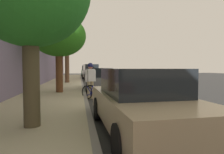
{
  "coord_description": "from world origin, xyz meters",
  "views": [
    {
      "loc": [
        2.22,
        16.62,
        1.54
      ],
      "look_at": [
        0.77,
        8.11,
        1.13
      ],
      "focal_mm": 31.2,
      "sensor_mm": 36.0,
      "label": 1
    }
  ],
  "objects_px": {
    "parked_suv_black_second": "(91,72)",
    "parked_sedan_tan_far": "(140,101)",
    "bicycle_at_curb": "(95,93)",
    "street_tree_near_cyclist": "(67,42)",
    "parked_sedan_grey_mid": "(100,79)",
    "pedestrian_on_phone": "(61,72)",
    "parked_pickup_green_nearest": "(87,71)",
    "cyclist_with_backpack": "(90,77)",
    "street_tree_mid_block": "(59,36)"
  },
  "relations": [
    {
      "from": "parked_pickup_green_nearest",
      "to": "street_tree_mid_block",
      "type": "relative_size",
      "value": 1.23
    },
    {
      "from": "parked_suv_black_second",
      "to": "street_tree_near_cyclist",
      "type": "height_order",
      "value": "street_tree_near_cyclist"
    },
    {
      "from": "parked_sedan_grey_mid",
      "to": "cyclist_with_backpack",
      "type": "height_order",
      "value": "cyclist_with_backpack"
    },
    {
      "from": "parked_sedan_grey_mid",
      "to": "parked_pickup_green_nearest",
      "type": "bearing_deg",
      "value": -90.04
    },
    {
      "from": "street_tree_near_cyclist",
      "to": "parked_sedan_grey_mid",
      "type": "bearing_deg",
      "value": 115.08
    },
    {
      "from": "parked_suv_black_second",
      "to": "pedestrian_on_phone",
      "type": "height_order",
      "value": "parked_suv_black_second"
    },
    {
      "from": "street_tree_mid_block",
      "to": "pedestrian_on_phone",
      "type": "relative_size",
      "value": 2.47
    },
    {
      "from": "parked_suv_black_second",
      "to": "parked_sedan_grey_mid",
      "type": "relative_size",
      "value": 1.07
    },
    {
      "from": "parked_sedan_grey_mid",
      "to": "parked_sedan_tan_far",
      "type": "bearing_deg",
      "value": 90.03
    },
    {
      "from": "parked_sedan_tan_far",
      "to": "bicycle_at_curb",
      "type": "height_order",
      "value": "parked_sedan_tan_far"
    },
    {
      "from": "parked_suv_black_second",
      "to": "pedestrian_on_phone",
      "type": "distance_m",
      "value": 6.7
    },
    {
      "from": "parked_sedan_tan_far",
      "to": "pedestrian_on_phone",
      "type": "distance_m",
      "value": 15.68
    },
    {
      "from": "parked_sedan_grey_mid",
      "to": "street_tree_mid_block",
      "type": "relative_size",
      "value": 1.03
    },
    {
      "from": "parked_pickup_green_nearest",
      "to": "parked_suv_black_second",
      "type": "relative_size",
      "value": 1.11
    },
    {
      "from": "parked_sedan_grey_mid",
      "to": "pedestrian_on_phone",
      "type": "distance_m",
      "value": 7.21
    },
    {
      "from": "bicycle_at_curb",
      "to": "parked_pickup_green_nearest",
      "type": "bearing_deg",
      "value": -91.44
    },
    {
      "from": "parked_sedan_grey_mid",
      "to": "bicycle_at_curb",
      "type": "bearing_deg",
      "value": 80.78
    },
    {
      "from": "parked_pickup_green_nearest",
      "to": "parked_suv_black_second",
      "type": "height_order",
      "value": "parked_suv_black_second"
    },
    {
      "from": "cyclist_with_backpack",
      "to": "pedestrian_on_phone",
      "type": "xyz_separation_m",
      "value": [
        2.28,
        -10.06,
        0.07
      ]
    },
    {
      "from": "bicycle_at_curb",
      "to": "street_tree_near_cyclist",
      "type": "relative_size",
      "value": 0.25
    },
    {
      "from": "parked_sedan_grey_mid",
      "to": "cyclist_with_backpack",
      "type": "relative_size",
      "value": 2.51
    },
    {
      "from": "parked_sedan_tan_far",
      "to": "parked_pickup_green_nearest",
      "type": "bearing_deg",
      "value": -90.02
    },
    {
      "from": "pedestrian_on_phone",
      "to": "street_tree_mid_block",
      "type": "bearing_deg",
      "value": 94.41
    },
    {
      "from": "parked_suv_black_second",
      "to": "parked_sedan_tan_far",
      "type": "height_order",
      "value": "parked_suv_black_second"
    },
    {
      "from": "street_tree_near_cyclist",
      "to": "street_tree_mid_block",
      "type": "xyz_separation_m",
      "value": [
        -0.0,
        7.3,
        -0.66
      ]
    },
    {
      "from": "parked_sedan_grey_mid",
      "to": "street_tree_mid_block",
      "type": "xyz_separation_m",
      "value": [
        2.5,
        1.95,
        2.55
      ]
    },
    {
      "from": "parked_sedan_tan_far",
      "to": "cyclist_with_backpack",
      "type": "distance_m",
      "value": 5.38
    },
    {
      "from": "bicycle_at_curb",
      "to": "parked_suv_black_second",
      "type": "bearing_deg",
      "value": -92.59
    },
    {
      "from": "parked_sedan_tan_far",
      "to": "cyclist_with_backpack",
      "type": "xyz_separation_m",
      "value": [
        0.87,
        -5.29,
        0.35
      ]
    },
    {
      "from": "parked_sedan_grey_mid",
      "to": "street_tree_near_cyclist",
      "type": "xyz_separation_m",
      "value": [
        2.5,
        -5.35,
        3.21
      ]
    },
    {
      "from": "bicycle_at_curb",
      "to": "street_tree_near_cyclist",
      "type": "xyz_separation_m",
      "value": [
        1.84,
        -9.41,
        3.59
      ]
    },
    {
      "from": "cyclist_with_backpack",
      "to": "street_tree_near_cyclist",
      "type": "distance_m",
      "value": 9.52
    },
    {
      "from": "parked_sedan_tan_far",
      "to": "parked_sedan_grey_mid",
      "type": "bearing_deg",
      "value": -89.97
    },
    {
      "from": "parked_pickup_green_nearest",
      "to": "street_tree_mid_block",
      "type": "xyz_separation_m",
      "value": [
        2.52,
        24.76,
        2.4
      ]
    },
    {
      "from": "parked_sedan_tan_far",
      "to": "street_tree_mid_block",
      "type": "relative_size",
      "value": 1.03
    },
    {
      "from": "parked_pickup_green_nearest",
      "to": "street_tree_near_cyclist",
      "type": "distance_m",
      "value": 17.9
    },
    {
      "from": "parked_sedan_tan_far",
      "to": "street_tree_near_cyclist",
      "type": "relative_size",
      "value": 0.87
    },
    {
      "from": "parked_pickup_green_nearest",
      "to": "parked_suv_black_second",
      "type": "bearing_deg",
      "value": 90.36
    },
    {
      "from": "bicycle_at_curb",
      "to": "street_tree_mid_block",
      "type": "distance_m",
      "value": 4.06
    },
    {
      "from": "street_tree_near_cyclist",
      "to": "bicycle_at_curb",
      "type": "bearing_deg",
      "value": 101.1
    },
    {
      "from": "street_tree_near_cyclist",
      "to": "pedestrian_on_phone",
      "type": "xyz_separation_m",
      "value": [
        0.65,
        -1.13,
        -2.79
      ]
    },
    {
      "from": "parked_sedan_tan_far",
      "to": "pedestrian_on_phone",
      "type": "height_order",
      "value": "pedestrian_on_phone"
    },
    {
      "from": "parked_suv_black_second",
      "to": "pedestrian_on_phone",
      "type": "bearing_deg",
      "value": 61.12
    },
    {
      "from": "parked_suv_black_second",
      "to": "parked_sedan_tan_far",
      "type": "bearing_deg",
      "value": 89.79
    },
    {
      "from": "street_tree_near_cyclist",
      "to": "parked_pickup_green_nearest",
      "type": "bearing_deg",
      "value": -98.21
    },
    {
      "from": "parked_sedan_tan_far",
      "to": "parked_suv_black_second",
      "type": "bearing_deg",
      "value": -90.21
    },
    {
      "from": "parked_pickup_green_nearest",
      "to": "parked_sedan_tan_far",
      "type": "bearing_deg",
      "value": 89.98
    },
    {
      "from": "cyclist_with_backpack",
      "to": "pedestrian_on_phone",
      "type": "relative_size",
      "value": 1.02
    },
    {
      "from": "parked_suv_black_second",
      "to": "street_tree_near_cyclist",
      "type": "xyz_separation_m",
      "value": [
        2.59,
        6.99,
        2.93
      ]
    },
    {
      "from": "parked_suv_black_second",
      "to": "bicycle_at_curb",
      "type": "bearing_deg",
      "value": 87.41
    }
  ]
}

